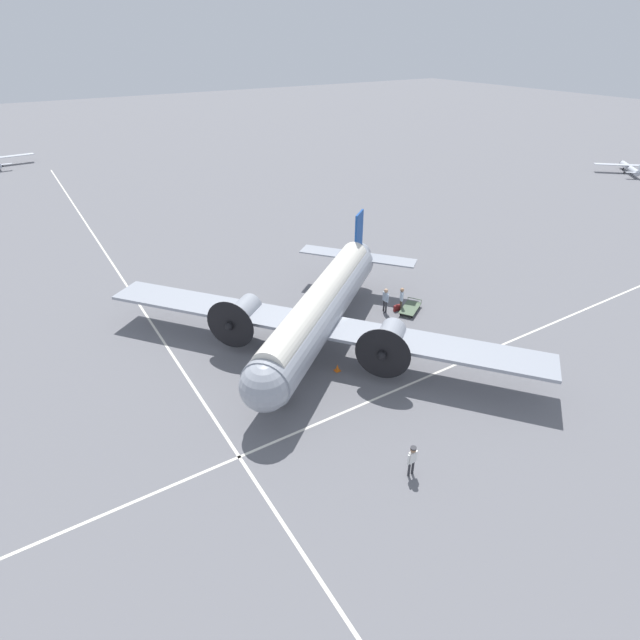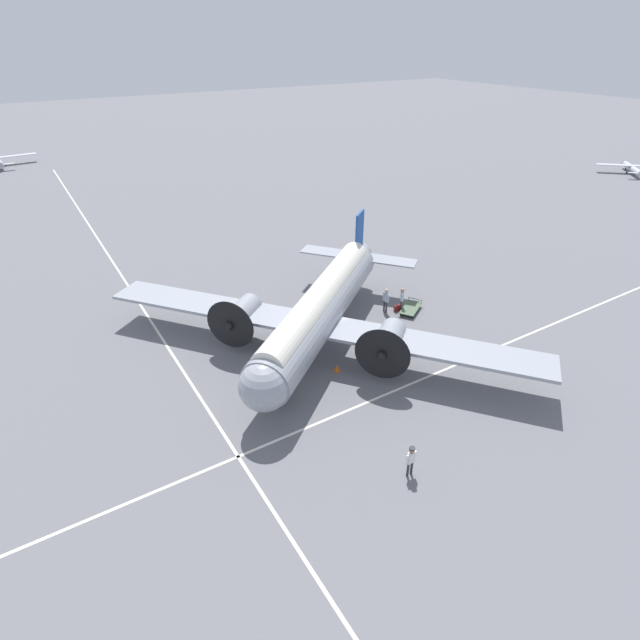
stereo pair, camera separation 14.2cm
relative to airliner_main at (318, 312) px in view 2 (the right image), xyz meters
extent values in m
plane|color=slate|center=(0.35, 0.28, -2.61)|extent=(300.00, 300.00, 0.00)
cube|color=silver|center=(0.35, -6.08, -2.61)|extent=(120.00, 0.16, 0.01)
cube|color=silver|center=(-8.17, 0.28, -2.61)|extent=(0.16, 120.00, 0.01)
cylinder|color=#9399A3|center=(0.35, 0.28, -0.15)|extent=(14.38, 12.22, 2.73)
cylinder|color=silver|center=(0.35, 0.28, 0.60)|extent=(13.25, 11.09, 1.91)
sphere|color=#9399A3|center=(-5.99, -4.76, -0.15)|extent=(2.59, 2.59, 2.59)
cylinder|color=#9399A3|center=(6.70, 5.32, -0.01)|extent=(3.41, 3.14, 1.50)
cube|color=#194799|center=(7.16, 5.69, 1.90)|extent=(1.48, 1.22, 3.13)
cube|color=#9399A3|center=(7.01, 5.57, 0.13)|extent=(6.75, 7.92, 0.10)
cube|color=#9399A3|center=(-0.58, -0.46, -0.49)|extent=(19.24, 23.28, 0.20)
cylinder|color=#9399A3|center=(2.14, -4.32, -0.47)|extent=(3.10, 2.90, 1.50)
cylinder|color=black|center=(0.95, -5.26, -0.47)|extent=(1.99, 2.49, 3.15)
sphere|color=black|center=(0.84, -5.35, -0.47)|extent=(0.52, 0.52, 0.52)
cylinder|color=#9399A3|center=(-3.72, 3.06, -0.47)|extent=(3.10, 2.90, 1.50)
cylinder|color=black|center=(-4.91, 2.11, -0.47)|extent=(1.99, 2.49, 3.15)
sphere|color=black|center=(-5.02, 2.02, -0.47)|extent=(0.52, 0.52, 0.52)
cylinder|color=#4C4C51|center=(2.35, -4.14, -1.56)|extent=(0.18, 0.18, 0.99)
cylinder|color=black|center=(2.35, -4.14, -2.06)|extent=(1.05, 0.92, 1.10)
cylinder|color=#4C4C51|center=(-3.51, 3.23, -1.56)|extent=(0.18, 0.18, 0.99)
cylinder|color=black|center=(-3.51, 3.23, -2.06)|extent=(1.05, 0.92, 1.10)
cylinder|color=#4C4C51|center=(-4.60, -3.66, -1.82)|extent=(0.14, 0.14, 0.89)
cylinder|color=black|center=(-4.60, -3.66, -2.26)|extent=(0.66, 0.58, 0.70)
cylinder|color=#2D2D33|center=(-2.10, -11.23, -2.21)|extent=(0.12, 0.12, 0.80)
cylinder|color=#2D2D33|center=(-1.87, -11.22, -2.21)|extent=(0.12, 0.12, 0.80)
cube|color=white|center=(-1.98, -11.22, -1.52)|extent=(0.39, 0.20, 0.60)
sphere|color=#8C6647|center=(-1.98, -11.22, -1.08)|extent=(0.27, 0.27, 0.27)
cylinder|color=white|center=(-2.22, -11.24, -1.55)|extent=(0.09, 0.09, 0.57)
cylinder|color=white|center=(-1.75, -11.21, -1.55)|extent=(0.09, 0.09, 0.57)
cube|color=maroon|center=(-1.99, -11.13, -1.44)|extent=(0.05, 0.01, 0.38)
cylinder|color=#2D2D33|center=(-1.98, -11.22, -0.97)|extent=(0.29, 0.29, 0.07)
cylinder|color=#2D2D33|center=(6.56, 1.54, -2.17)|extent=(0.13, 0.13, 0.88)
cylinder|color=#2D2D33|center=(6.56, 1.28, -2.17)|extent=(0.13, 0.13, 0.88)
cube|color=silver|center=(6.56, 1.41, -1.40)|extent=(0.21, 0.43, 0.66)
sphere|color=tan|center=(6.56, 1.41, -0.92)|extent=(0.29, 0.29, 0.29)
cylinder|color=silver|center=(6.56, 1.67, -1.43)|extent=(0.10, 0.10, 0.63)
cylinder|color=silver|center=(6.55, 1.15, -1.43)|extent=(0.10, 0.10, 0.63)
cylinder|color=#473D2D|center=(7.74, 1.08, -2.18)|extent=(0.13, 0.13, 0.86)
cylinder|color=#473D2D|center=(7.60, 0.87, -2.18)|extent=(0.13, 0.13, 0.86)
cube|color=silver|center=(7.67, 0.97, -1.43)|extent=(0.39, 0.45, 0.64)
sphere|color=tan|center=(7.67, 0.97, -0.97)|extent=(0.29, 0.29, 0.29)
cylinder|color=silver|center=(7.81, 1.19, -1.46)|extent=(0.10, 0.10, 0.61)
cylinder|color=silver|center=(7.53, 0.76, -1.46)|extent=(0.10, 0.10, 0.61)
cube|color=maroon|center=(7.37, 1.05, -2.38)|extent=(0.51, 0.17, 0.46)
cube|color=#551515|center=(7.37, 1.05, -2.12)|extent=(0.18, 0.12, 0.02)
cube|color=#4C6047|center=(8.11, 0.45, -2.31)|extent=(2.43, 2.06, 0.04)
cube|color=#4C6047|center=(9.02, 1.02, -2.07)|extent=(0.60, 0.92, 0.04)
cylinder|color=#4C6047|center=(9.28, 0.59, -2.18)|extent=(0.04, 0.04, 0.22)
cylinder|color=#4C6047|center=(8.75, 1.44, -2.18)|extent=(0.04, 0.04, 0.22)
cylinder|color=black|center=(7.63, -0.35, -2.47)|extent=(0.27, 0.20, 0.28)
cylinder|color=black|center=(7.18, 0.37, -2.47)|extent=(0.27, 0.20, 0.28)
cylinder|color=black|center=(9.05, 0.53, -2.47)|extent=(0.27, 0.20, 0.28)
cylinder|color=black|center=(8.60, 1.25, -2.47)|extent=(0.27, 0.20, 0.28)
cube|color=#B7BCC6|center=(-14.49, 63.21, -1.69)|extent=(3.56, 0.85, 0.04)
cylinder|color=black|center=(-13.95, 66.39, -2.47)|extent=(0.10, 0.29, 0.28)
cylinder|color=#4C4C51|center=(-13.95, 66.39, -2.36)|extent=(0.06, 0.06, 0.21)
cylinder|color=#B7BCC6|center=(60.96, 14.69, -1.88)|extent=(4.75, 5.11, 0.76)
sphere|color=black|center=(63.15, 17.09, -1.88)|extent=(0.68, 0.68, 0.68)
cube|color=#B7BCC6|center=(61.20, 14.94, -1.54)|extent=(7.55, 7.00, 0.08)
cube|color=#B7BCC6|center=(58.92, 12.44, -1.77)|extent=(2.57, 2.41, 0.04)
cylinder|color=black|center=(62.45, 16.32, -2.47)|extent=(0.25, 0.26, 0.28)
cylinder|color=#4C4C51|center=(62.45, 16.32, -2.36)|extent=(0.06, 0.06, 0.21)
cylinder|color=black|center=(60.22, 14.90, -2.47)|extent=(0.25, 0.26, 0.28)
cylinder|color=#4C4C51|center=(60.22, 14.90, -2.36)|extent=(0.06, 0.06, 0.21)
cylinder|color=black|center=(61.24, 13.97, -2.47)|extent=(0.25, 0.26, 0.28)
cylinder|color=#4C4C51|center=(61.24, 13.97, -2.36)|extent=(0.06, 0.06, 0.21)
cube|color=orange|center=(-0.35, -2.79, -2.59)|extent=(0.34, 0.34, 0.03)
cone|color=orange|center=(-0.35, -2.79, -2.38)|extent=(0.29, 0.29, 0.45)
camera|label=1|loc=(-14.04, -22.71, 14.95)|focal=28.00mm
camera|label=2|loc=(-13.92, -22.78, 14.95)|focal=28.00mm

